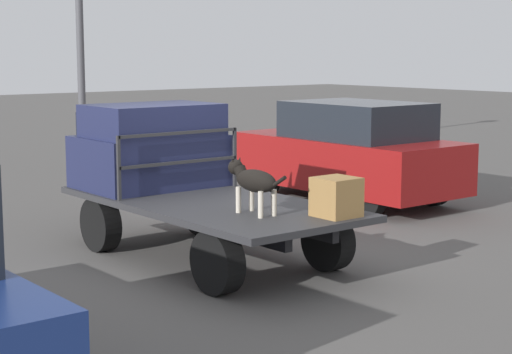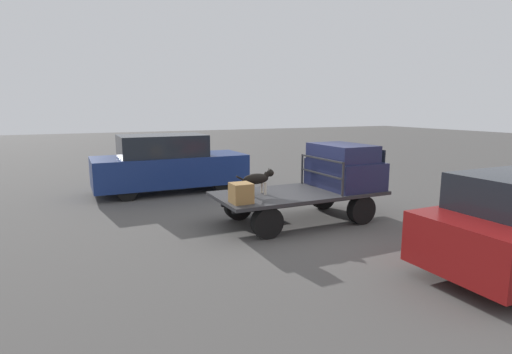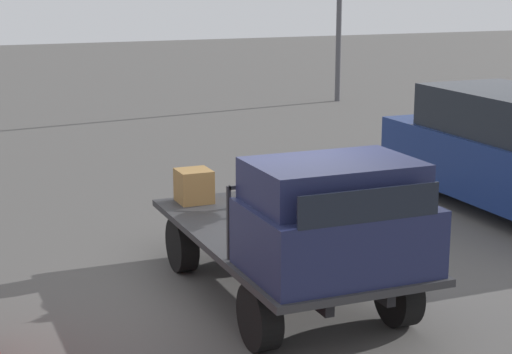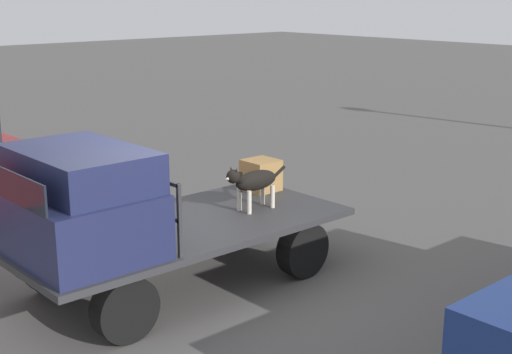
% 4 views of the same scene
% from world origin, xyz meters
% --- Properties ---
extents(ground_plane, '(80.00, 80.00, 0.00)m').
position_xyz_m(ground_plane, '(0.00, 0.00, 0.00)').
color(ground_plane, '#514F4C').
extents(flatbed_truck, '(4.15, 1.94, 0.76)m').
position_xyz_m(flatbed_truck, '(0.00, 0.00, 0.57)').
color(flatbed_truck, black).
rests_on(flatbed_truck, ground).
extents(truck_cab, '(1.32, 1.82, 1.12)m').
position_xyz_m(truck_cab, '(1.34, 0.00, 1.29)').
color(truck_cab, '#1E2347').
rests_on(truck_cab, flatbed_truck).
extents(truck_headboard, '(0.04, 1.82, 0.80)m').
position_xyz_m(truck_headboard, '(0.64, 0.00, 1.29)').
color(truck_headboard, '#2D2D30').
rests_on(truck_headboard, flatbed_truck).
extents(dog, '(1.01, 0.25, 0.62)m').
position_xyz_m(dog, '(-1.05, 0.14, 1.14)').
color(dog, beige).
rests_on(dog, flatbed_truck).
extents(cargo_crate, '(0.44, 0.44, 0.44)m').
position_xyz_m(cargo_crate, '(-1.76, -0.49, 0.98)').
color(cargo_crate, olive).
rests_on(cargo_crate, flatbed_truck).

